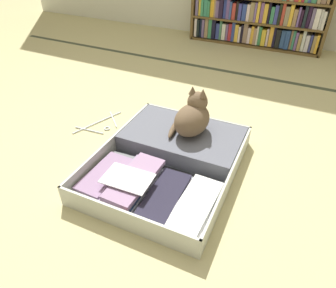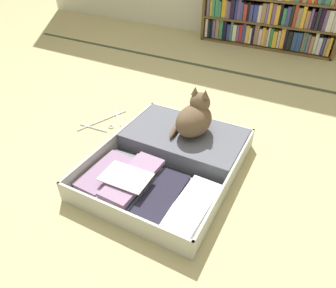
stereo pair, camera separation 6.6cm
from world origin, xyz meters
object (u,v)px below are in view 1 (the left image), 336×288
(black_cat, at_px, (193,117))
(clothes_hanger, at_px, (101,124))
(bookshelf, at_px, (257,10))
(open_suitcase, at_px, (171,156))

(black_cat, height_order, clothes_hanger, black_cat)
(bookshelf, bearing_deg, clothes_hanger, -103.49)
(clothes_hanger, bearing_deg, open_suitcase, -14.13)
(black_cat, bearing_deg, clothes_hanger, -177.21)
(clothes_hanger, bearing_deg, bookshelf, 76.51)
(clothes_hanger, bearing_deg, black_cat, 2.79)
(black_cat, xyz_separation_m, clothes_hanger, (-0.64, -0.03, -0.21))
(bookshelf, distance_m, open_suitcase, 2.27)
(open_suitcase, distance_m, clothes_hanger, 0.61)
(black_cat, bearing_deg, bookshelf, 93.75)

